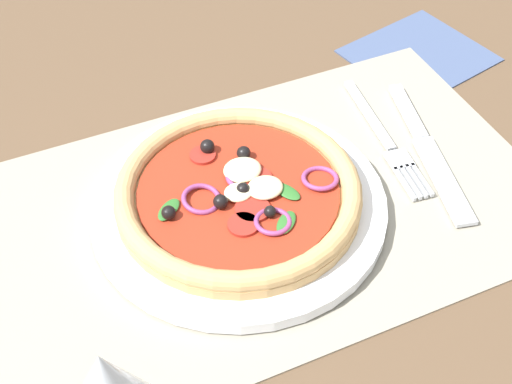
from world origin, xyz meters
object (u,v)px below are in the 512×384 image
Objects in this scene: plate at (238,206)px; napkin at (419,55)px; pizza at (239,192)px; fork at (387,142)px; knife at (428,151)px.

napkin is at bearing -153.89° from plate.
pizza is 1.54× the size of napkin.
pizza is 17.13cm from fork.
fork reaches higher than napkin.
fork is 16.28cm from napkin.
plate is 1.21× the size of pizza.
napkin is (-28.19, -13.85, -2.49)cm from pizza.
napkin is (-11.32, -11.69, -0.44)cm from fork.
pizza is 1.21× the size of fork.
pizza is 31.50cm from napkin.
knife is (-19.83, 0.62, -2.02)cm from pizza.
knife is at bearing 178.19° from plate.
knife is 1.40× the size of napkin.
knife is 16.71cm from napkin.
plate is 1.34× the size of knife.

